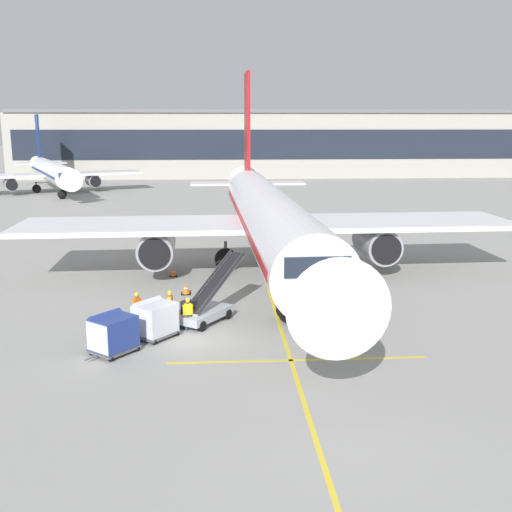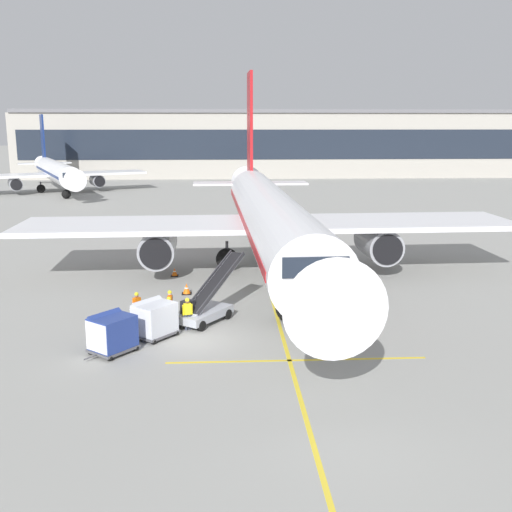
% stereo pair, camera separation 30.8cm
% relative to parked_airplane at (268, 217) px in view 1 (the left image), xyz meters
% --- Properties ---
extents(ground_plane, '(600.00, 600.00, 0.00)m').
position_rel_parked_airplane_xyz_m(ground_plane, '(-4.70, -13.94, -4.08)').
color(ground_plane, gray).
extents(parked_airplane, '(35.56, 46.08, 15.66)m').
position_rel_parked_airplane_xyz_m(parked_airplane, '(0.00, 0.00, 0.00)').
color(parked_airplane, white).
rests_on(parked_airplane, ground).
extents(belt_loader, '(3.98, 4.86, 3.45)m').
position_rel_parked_airplane_xyz_m(belt_loader, '(-4.27, -11.01, -3.16)').
color(belt_loader, '#A3A8B2').
rests_on(belt_loader, ground).
extents(baggage_cart_lead, '(2.51, 2.61, 1.91)m').
position_rel_parked_airplane_xyz_m(baggage_cart_lead, '(-6.84, -13.38, -3.08)').
color(baggage_cart_lead, '#515156').
rests_on(baggage_cart_lead, ground).
extents(baggage_cart_second, '(2.51, 2.61, 1.91)m').
position_rel_parked_airplane_xyz_m(baggage_cart_second, '(-8.59, -15.42, -3.08)').
color(baggage_cart_second, '#515156').
rests_on(baggage_cart_second, ground).
extents(ground_crew_by_loader, '(0.40, 0.50, 1.74)m').
position_rel_parked_airplane_xyz_m(ground_crew_by_loader, '(-6.19, -12.10, -3.08)').
color(ground_crew_by_loader, black).
rests_on(ground_crew_by_loader, ground).
extents(ground_crew_by_carts, '(0.28, 0.57, 1.74)m').
position_rel_parked_airplane_xyz_m(ground_crew_by_carts, '(-6.25, -10.83, -3.08)').
color(ground_crew_by_carts, '#514C42').
rests_on(ground_crew_by_carts, ground).
extents(ground_crew_marshaller, '(0.54, 0.35, 1.74)m').
position_rel_parked_airplane_xyz_m(ground_crew_marshaller, '(-5.21, -12.36, -3.08)').
color(ground_crew_marshaller, '#333847').
rests_on(ground_crew_marshaller, ground).
extents(ground_crew_wingwalker, '(0.44, 0.44, 1.74)m').
position_rel_parked_airplane_xyz_m(ground_crew_wingwalker, '(-8.01, -11.09, -3.08)').
color(ground_crew_wingwalker, black).
rests_on(ground_crew_wingwalker, ground).
extents(safety_cone_engine_keepout, '(0.52, 0.52, 0.60)m').
position_rel_parked_airplane_xyz_m(safety_cone_engine_keepout, '(-6.81, -0.73, -3.79)').
color(safety_cone_engine_keepout, black).
rests_on(safety_cone_engine_keepout, ground).
extents(safety_cone_wingtip, '(0.61, 0.61, 0.69)m').
position_rel_parked_airplane_xyz_m(safety_cone_wingtip, '(-5.67, -5.45, -3.75)').
color(safety_cone_wingtip, black).
rests_on(safety_cone_wingtip, ground).
extents(apron_guidance_line_lead_in, '(0.20, 110.00, 0.01)m').
position_rel_parked_airplane_xyz_m(apron_guidance_line_lead_in, '(-0.32, -0.80, -4.08)').
color(apron_guidance_line_lead_in, yellow).
rests_on(apron_guidance_line_lead_in, ground).
extents(apron_guidance_line_stop_bar, '(12.00, 0.20, 0.01)m').
position_rel_parked_airplane_xyz_m(apron_guidance_line_stop_bar, '(0.02, -16.87, -4.08)').
color(apron_guidance_line_stop_bar, yellow).
rests_on(apron_guidance_line_stop_bar, ground).
extents(terminal_building, '(109.96, 15.93, 13.63)m').
position_rel_parked_airplane_xyz_m(terminal_building, '(10.12, 85.76, 2.68)').
color(terminal_building, '#A8A399').
rests_on(terminal_building, ground).
extents(distant_airplane, '(27.86, 34.63, 12.41)m').
position_rel_parked_airplane_xyz_m(distant_airplane, '(-29.74, 55.00, -0.79)').
color(distant_airplane, white).
rests_on(distant_airplane, ground).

